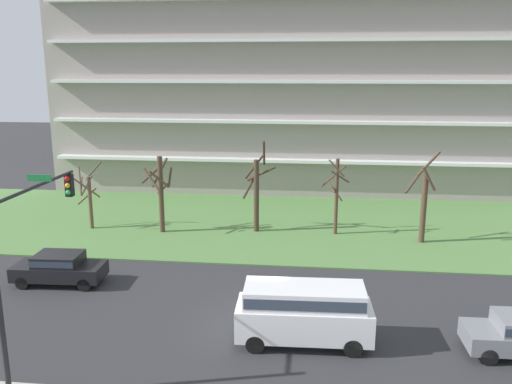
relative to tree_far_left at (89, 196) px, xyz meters
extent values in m
plane|color=#2D2D30|center=(12.54, -11.51, -2.26)|extent=(160.00, 160.00, 0.00)
cube|color=#547F42|center=(12.54, 2.49, -2.22)|extent=(80.00, 16.00, 0.08)
cube|color=#9E938C|center=(12.54, 16.72, 7.22)|extent=(40.59, 12.47, 18.95)
cube|color=white|center=(12.54, 10.04, 0.90)|extent=(38.97, 0.90, 0.24)
cube|color=white|center=(12.54, 10.04, 4.06)|extent=(38.97, 0.90, 0.24)
cube|color=white|center=(12.54, 10.04, 7.22)|extent=(38.97, 0.90, 0.24)
cube|color=white|center=(12.54, 10.04, 10.38)|extent=(38.97, 0.90, 0.24)
cylinder|color=brown|center=(0.07, 0.00, -0.47)|extent=(0.24, 0.24, 3.57)
cylinder|color=brown|center=(-0.22, 0.28, 0.65)|extent=(0.71, 0.73, 1.30)
cylinder|color=brown|center=(-0.41, -0.24, 1.09)|extent=(0.61, 1.09, 1.73)
cylinder|color=brown|center=(0.18, 0.61, 1.62)|extent=(1.32, 0.34, 1.33)
cylinder|color=brown|center=(-0.38, -0.14, 0.83)|extent=(0.41, 1.01, 0.87)
cylinder|color=brown|center=(-0.34, 0.48, -0.12)|extent=(1.10, 0.96, 1.05)
cylinder|color=brown|center=(0.26, -0.77, 0.75)|extent=(1.62, 0.49, 1.35)
cylinder|color=#4C3828|center=(4.99, -0.25, 0.27)|extent=(0.33, 0.33, 5.06)
cylinder|color=#4C3828|center=(4.61, -0.85, 1.38)|extent=(1.36, 0.95, 1.43)
cylinder|color=#4C3828|center=(5.02, 0.08, 0.62)|extent=(0.79, 0.22, 0.78)
cylinder|color=#4C3828|center=(4.30, 0.22, 1.56)|extent=(1.10, 1.52, 1.09)
cylinder|color=#4C3828|center=(5.09, -0.82, 1.43)|extent=(1.26, 0.35, 1.13)
cylinder|color=#4C3828|center=(5.54, 0.01, 1.42)|extent=(0.70, 1.27, 1.60)
cylinder|color=#4C3828|center=(4.82, 0.21, 1.66)|extent=(1.10, 0.51, 1.93)
cylinder|color=#423023|center=(11.08, 0.58, 0.15)|extent=(0.34, 0.34, 4.81)
cylinder|color=#423023|center=(11.30, 1.51, 1.47)|extent=(1.95, 0.60, 1.12)
cylinder|color=#423023|center=(11.56, 0.62, 2.99)|extent=(0.23, 1.10, 1.70)
cylinder|color=#423023|center=(10.63, 0.98, 0.80)|extent=(1.00, 1.08, 1.66)
cylinder|color=#423023|center=(10.89, 1.17, 2.01)|extent=(1.33, 0.56, 1.64)
cylinder|color=#4C3828|center=(16.20, 0.57, 0.23)|extent=(0.23, 0.23, 4.98)
cylinder|color=#4C3828|center=(16.36, 0.01, 1.68)|extent=(1.20, 0.44, 0.84)
cylinder|color=#4C3828|center=(15.87, 0.38, 0.93)|extent=(0.50, 0.77, 0.60)
cylinder|color=#4C3828|center=(16.13, 0.10, 2.20)|extent=(1.04, 0.25, 1.09)
cylinder|color=#4C3828|center=(16.21, 0.24, 0.55)|extent=(0.74, 0.13, 0.98)
cylinder|color=#4C3828|center=(16.03, 1.35, 1.46)|extent=(1.64, 0.46, 1.43)
cylinder|color=#4C3828|center=(21.40, -0.52, -0.12)|extent=(0.35, 0.35, 4.28)
cylinder|color=#4C3828|center=(20.86, 0.05, 1.53)|extent=(1.32, 1.28, 1.43)
cylinder|color=#4C3828|center=(21.51, -0.91, 1.87)|extent=(0.95, 0.39, 1.49)
cylinder|color=#4C3828|center=(21.59, 0.08, 2.54)|extent=(1.38, 0.56, 1.75)
cube|color=white|center=(14.51, -13.51, -1.27)|extent=(5.27, 2.18, 1.25)
cube|color=white|center=(14.51, -13.51, -0.27)|extent=(4.66, 2.00, 0.75)
cube|color=#2D3847|center=(14.51, -13.51, -0.27)|extent=(4.57, 2.04, 0.41)
cylinder|color=black|center=(16.30, -12.56, -1.90)|extent=(0.73, 0.25, 0.72)
cylinder|color=black|center=(16.36, -14.34, -1.90)|extent=(0.73, 0.25, 0.72)
cylinder|color=black|center=(12.66, -12.69, -1.90)|extent=(0.73, 0.25, 0.72)
cylinder|color=black|center=(12.72, -14.46, -1.90)|extent=(0.73, 0.25, 0.72)
cube|color=black|center=(2.31, -9.01, -1.59)|extent=(4.47, 1.99, 0.70)
cube|color=black|center=(2.31, -9.01, -0.96)|extent=(2.27, 1.75, 0.55)
cube|color=#2D3847|center=(2.31, -9.01, -0.96)|extent=(2.23, 1.78, 0.30)
cylinder|color=black|center=(0.81, -9.87, -1.94)|extent=(0.65, 0.25, 0.64)
cylinder|color=black|center=(0.74, -8.29, -1.94)|extent=(0.65, 0.25, 0.64)
cylinder|color=black|center=(3.88, -9.73, -1.94)|extent=(0.65, 0.25, 0.64)
cylinder|color=black|center=(3.82, -8.16, -1.94)|extent=(0.65, 0.25, 0.64)
cylinder|color=black|center=(21.17, -12.75, -1.94)|extent=(0.64, 0.23, 0.64)
cylinder|color=black|center=(21.20, -14.33, -1.94)|extent=(0.64, 0.23, 0.64)
cylinder|color=black|center=(5.08, -15.31, 4.17)|extent=(0.12, 5.60, 0.12)
cube|color=black|center=(5.08, -12.81, 3.67)|extent=(0.28, 0.28, 0.90)
sphere|color=red|center=(5.08, -12.96, 3.97)|extent=(0.20, 0.20, 0.20)
sphere|color=#F2A519|center=(5.08, -12.96, 3.69)|extent=(0.20, 0.20, 0.20)
sphere|color=green|center=(5.08, -12.96, 3.41)|extent=(0.20, 0.20, 0.20)
cube|color=#197238|center=(5.08, -15.03, 4.42)|extent=(0.90, 0.04, 0.24)
camera|label=1|loc=(14.78, -32.33, 8.18)|focal=37.00mm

